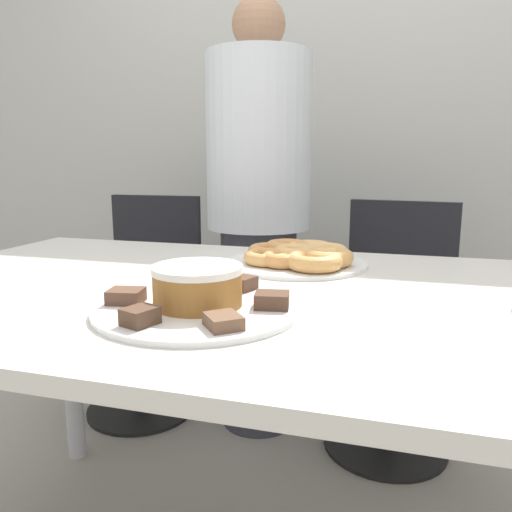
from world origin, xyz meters
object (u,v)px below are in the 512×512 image
object	(u,v)px
office_chair_left	(144,310)
frosted_cake	(198,285)
plate_cake	(198,308)
person_standing	(258,215)
plate_donuts	(296,263)
office_chair_right	(393,333)

from	to	relation	value
office_chair_left	frosted_cake	size ratio (longest dim) A/B	5.56
plate_cake	person_standing	bearing A→B (deg)	99.85
person_standing	plate_cake	xyz separation A→B (m)	(0.17, -0.99, -0.05)
person_standing	frosted_cake	distance (m)	1.01
plate_cake	plate_donuts	size ratio (longest dim) A/B	1.04
office_chair_right	frosted_cake	distance (m)	1.13
office_chair_left	frosted_cake	xyz separation A→B (m)	(0.67, -1.00, 0.40)
office_chair_left	plate_donuts	xyz separation A→B (m)	(0.76, -0.58, 0.36)
office_chair_right	plate_cake	size ratio (longest dim) A/B	2.42
office_chair_left	plate_cake	world-z (taller)	office_chair_left
plate_cake	frosted_cake	bearing A→B (deg)	0.00
plate_donuts	person_standing	bearing A→B (deg)	114.57
office_chair_left	plate_cake	size ratio (longest dim) A/B	2.42
office_chair_right	plate_cake	bearing A→B (deg)	-101.22
office_chair_left	frosted_cake	bearing A→B (deg)	-58.39
office_chair_right	plate_cake	distance (m)	1.11
office_chair_left	frosted_cake	world-z (taller)	office_chair_left
person_standing	plate_donuts	xyz separation A→B (m)	(0.26, -0.57, -0.05)
frosted_cake	office_chair_right	bearing A→B (deg)	71.87
person_standing	office_chair_left	bearing A→B (deg)	179.06
plate_donuts	frosted_cake	world-z (taller)	frosted_cake
office_chair_right	plate_donuts	world-z (taller)	office_chair_right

